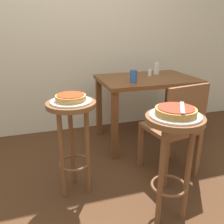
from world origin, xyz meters
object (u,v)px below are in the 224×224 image
at_px(pizza_foreground, 176,111).
at_px(dining_table, 146,88).
at_px(stool_middle, 73,128).
at_px(wooden_chair, 175,127).
at_px(cup_far_edge, 157,68).
at_px(pizza_server_knife, 182,107).
at_px(serving_plate_foreground, 175,115).
at_px(condiment_shaker, 150,73).
at_px(serving_plate_middle, 71,101).
at_px(stool_foreground, 172,147).
at_px(cup_near_edge, 133,76).
at_px(pizza_middle, 71,97).

distance_m(pizza_foreground, dining_table, 1.24).
relative_size(stool_middle, wooden_chair, 0.89).
distance_m(cup_far_edge, pizza_server_knife, 1.46).
bearing_deg(stool_middle, pizza_foreground, -40.31).
bearing_deg(stool_middle, serving_plate_foreground, -40.31).
bearing_deg(condiment_shaker, serving_plate_foreground, -108.90).
xyz_separation_m(dining_table, condiment_shaker, (0.07, 0.08, 0.15)).
relative_size(pizza_foreground, serving_plate_middle, 0.84).
distance_m(serving_plate_middle, dining_table, 1.16).
xyz_separation_m(stool_foreground, cup_near_edge, (0.13, 0.99, 0.26)).
bearing_deg(cup_far_edge, pizza_server_knife, -111.19).
bearing_deg(stool_foreground, pizza_middle, 139.69).
bearing_deg(stool_middle, condiment_shaker, 37.67).
distance_m(stool_middle, pizza_middle, 0.24).
xyz_separation_m(serving_plate_middle, condiment_shaker, (1.00, 0.77, 0.02)).
bearing_deg(serving_plate_middle, pizza_foreground, -40.31).
height_order(serving_plate_foreground, cup_near_edge, cup_near_edge).
bearing_deg(cup_near_edge, pizza_server_knife, -95.40).
height_order(serving_plate_foreground, pizza_server_knife, pizza_server_knife).
bearing_deg(serving_plate_foreground, cup_near_edge, 82.79).
height_order(cup_near_edge, wooden_chair, cup_near_edge).
distance_m(pizza_foreground, pizza_server_knife, 0.04).
relative_size(cup_far_edge, condiment_shaker, 1.80).
bearing_deg(serving_plate_foreground, stool_foreground, 180.00).
distance_m(pizza_middle, pizza_server_knife, 0.78).
bearing_deg(wooden_chair, stool_foreground, -123.89).
height_order(serving_plate_middle, cup_near_edge, cup_near_edge).
bearing_deg(wooden_chair, serving_plate_middle, 177.65).
height_order(pizza_middle, dining_table, pizza_middle).
bearing_deg(pizza_foreground, serving_plate_foreground, 0.00).
height_order(condiment_shaker, wooden_chair, wooden_chair).
relative_size(serving_plate_foreground, cup_near_edge, 2.49).
distance_m(serving_plate_foreground, serving_plate_middle, 0.74).
bearing_deg(serving_plate_middle, stool_foreground, -40.31).
relative_size(serving_plate_middle, cup_far_edge, 2.31).
distance_m(dining_table, condiment_shaker, 0.18).
bearing_deg(cup_far_edge, pizza_middle, -142.61).
relative_size(stool_foreground, stool_middle, 1.00).
relative_size(condiment_shaker, pizza_server_knife, 0.33).
distance_m(serving_plate_foreground, pizza_foreground, 0.03).
height_order(stool_foreground, dining_table, stool_foreground).
bearing_deg(cup_far_edge, stool_middle, -142.61).
xyz_separation_m(pizza_foreground, stool_middle, (-0.57, 0.48, -0.24)).
distance_m(stool_foreground, cup_near_edge, 1.04).
bearing_deg(wooden_chair, serving_plate_foreground, -123.89).
distance_m(stool_foreground, cup_far_edge, 1.48).
distance_m(pizza_middle, cup_far_edge, 1.42).
xyz_separation_m(stool_middle, cup_near_edge, (0.69, 0.51, 0.26)).
height_order(serving_plate_foreground, stool_middle, serving_plate_foreground).
bearing_deg(pizza_middle, cup_near_edge, 36.52).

